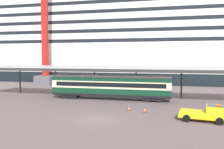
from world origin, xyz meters
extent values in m
plane|color=#69585A|center=(0.00, 0.00, 0.00)|extent=(400.00, 400.00, 0.00)
cube|color=black|center=(-8.15, 48.43, 1.51)|extent=(126.71, 24.40, 3.03)
cube|color=white|center=(-8.15, 48.43, 6.55)|extent=(126.71, 24.40, 7.06)
cube|color=white|center=(-8.15, 48.43, 11.42)|extent=(116.57, 22.44, 2.66)
cube|color=black|center=(-8.15, 37.25, 11.55)|extent=(111.51, 0.12, 0.96)
cube|color=white|center=(-8.15, 48.43, 14.08)|extent=(111.91, 21.55, 2.66)
cube|color=black|center=(-8.15, 37.70, 14.21)|extent=(107.05, 0.12, 0.96)
cube|color=white|center=(-8.15, 48.43, 16.74)|extent=(107.25, 20.65, 2.66)
cube|color=black|center=(-8.15, 38.15, 16.87)|extent=(102.59, 0.12, 0.96)
cube|color=white|center=(-8.15, 48.43, 19.40)|extent=(102.59, 19.75, 2.66)
cube|color=black|center=(-8.15, 38.60, 19.53)|extent=(98.13, 0.12, 0.96)
cube|color=white|center=(-8.15, 48.43, 22.06)|extent=(97.92, 18.85, 2.66)
cube|color=black|center=(-8.15, 39.05, 22.19)|extent=(93.67, 0.12, 0.96)
cube|color=#B5B5B5|center=(-1.74, 14.10, 5.38)|extent=(46.56, 6.39, 0.25)
cube|color=#303030|center=(-1.74, 11.00, 5.00)|extent=(46.56, 0.20, 0.50)
cylinder|color=#303030|center=(-21.15, 16.89, 2.63)|extent=(0.28, 0.28, 5.25)
cylinder|color=#303030|center=(-13.39, 16.89, 2.63)|extent=(0.28, 0.28, 5.25)
cylinder|color=#303030|center=(-5.63, 16.89, 2.63)|extent=(0.28, 0.28, 5.25)
cylinder|color=#303030|center=(2.14, 16.89, 2.63)|extent=(0.28, 0.28, 5.25)
cylinder|color=#303030|center=(9.90, 16.89, 2.63)|extent=(0.28, 0.28, 5.25)
cube|color=black|center=(-1.74, 13.60, 0.85)|extent=(20.04, 2.80, 0.40)
cube|color=#0F3823|center=(-1.74, 13.60, 1.50)|extent=(20.04, 2.80, 0.90)
cube|color=beige|center=(-1.74, 13.60, 2.55)|extent=(20.04, 2.80, 1.20)
cube|color=black|center=(-1.74, 12.23, 2.60)|extent=(18.43, 0.08, 0.72)
cube|color=#0F3823|center=(-1.74, 13.60, 3.45)|extent=(20.04, 2.80, 0.60)
cube|color=#AEAEAE|center=(-1.74, 13.60, 3.93)|extent=(20.04, 2.69, 0.36)
cube|color=black|center=(-8.96, 13.60, 0.45)|extent=(3.20, 2.35, 0.50)
cylinder|color=black|center=(-9.86, 12.42, 0.42)|extent=(0.84, 0.12, 0.84)
cylinder|color=black|center=(-8.06, 12.42, 0.42)|extent=(0.84, 0.12, 0.84)
cube|color=black|center=(5.47, 13.60, 0.45)|extent=(3.20, 2.35, 0.50)
cylinder|color=black|center=(4.57, 12.42, 0.42)|extent=(0.84, 0.12, 0.84)
cylinder|color=black|center=(6.37, 12.42, 0.42)|extent=(0.84, 0.12, 0.84)
cube|color=yellow|center=(11.64, 2.04, 0.58)|extent=(5.46, 2.84, 0.36)
cube|color=#F2B20C|center=(11.64, 2.04, 0.45)|extent=(5.46, 2.86, 0.12)
cube|color=yellow|center=(13.08, 1.79, 1.31)|extent=(2.58, 2.27, 1.10)
cube|color=#19232D|center=(13.08, 1.79, 1.66)|extent=(2.36, 2.16, 0.44)
cube|color=orange|center=(13.08, 1.79, 1.94)|extent=(0.59, 0.29, 0.16)
cube|color=yellow|center=(10.61, 2.21, 0.94)|extent=(3.19, 2.38, 0.36)
cylinder|color=black|center=(13.45, 2.75, 0.40)|extent=(0.83, 0.38, 0.80)
cylinder|color=black|center=(13.11, 0.77, 0.40)|extent=(0.83, 0.38, 0.80)
cylinder|color=black|center=(10.17, 3.30, 0.40)|extent=(0.83, 0.38, 0.80)
cylinder|color=black|center=(9.83, 1.33, 0.40)|extent=(0.83, 0.38, 0.80)
cube|color=black|center=(2.74, 5.59, 0.02)|extent=(0.36, 0.36, 0.04)
cone|color=#EA590F|center=(2.74, 5.59, 0.32)|extent=(0.30, 0.30, 0.56)
cylinder|color=white|center=(2.74, 5.59, 0.35)|extent=(0.17, 0.17, 0.08)
cube|color=black|center=(4.88, 4.95, 0.02)|extent=(0.36, 0.36, 0.04)
cone|color=#EA590F|center=(4.88, 4.95, 0.34)|extent=(0.30, 0.30, 0.59)
cylinder|color=white|center=(4.88, 4.95, 0.37)|extent=(0.17, 0.17, 0.08)
cube|color=#595960|center=(-23.09, 30.90, 1.20)|extent=(4.40, 4.40, 2.40)
cube|color=red|center=(-23.09, 30.90, 19.76)|extent=(1.30, 1.30, 34.72)
camera|label=1|loc=(8.00, -26.43, 7.08)|focal=39.51mm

